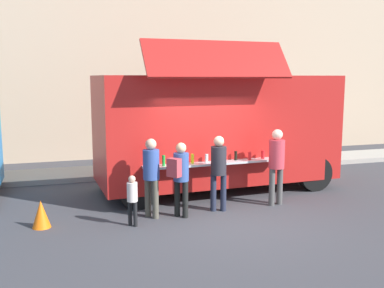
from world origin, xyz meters
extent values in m
plane|color=#38383D|center=(0.00, 0.00, 0.00)|extent=(60.00, 60.00, 0.00)
cube|color=#9E998E|center=(-3.32, 5.15, 0.07)|extent=(28.00, 1.60, 0.15)
cube|color=tan|center=(-2.32, 9.05, 4.87)|extent=(32.00, 2.40, 9.74)
cube|color=#AF1D1A|center=(0.68, 2.55, 1.64)|extent=(6.20, 2.60, 2.67)
cube|color=#AF1D1A|center=(0.14, 1.06, 3.33)|extent=(3.38, 0.84, 0.84)
cube|color=black|center=(0.12, 1.43, 1.96)|extent=(3.19, 0.25, 1.20)
cube|color=#B7B7BC|center=(0.13, 1.22, 0.98)|extent=(3.37, 0.51, 0.05)
cylinder|color=green|center=(-1.09, 1.13, 1.12)|extent=(0.07, 0.07, 0.24)
cylinder|color=green|center=(-0.76, 1.23, 1.11)|extent=(0.07, 0.07, 0.20)
cylinder|color=yellow|center=(-0.40, 1.23, 1.11)|extent=(0.07, 0.07, 0.21)
cylinder|color=silver|center=(-0.06, 1.25, 1.10)|extent=(0.07, 0.07, 0.19)
cylinder|color=red|center=(0.32, 1.22, 1.12)|extent=(0.06, 0.06, 0.22)
cylinder|color=black|center=(0.68, 1.29, 1.11)|extent=(0.07, 0.07, 0.21)
cylinder|color=red|center=(1.01, 1.22, 1.10)|extent=(0.07, 0.07, 0.19)
cylinder|color=red|center=(1.37, 1.27, 1.10)|extent=(0.08, 0.08, 0.20)
cube|color=black|center=(3.67, 2.70, 2.12)|extent=(0.17, 1.96, 1.18)
cylinder|color=black|center=(2.97, 3.67, 0.45)|extent=(0.90, 0.28, 0.90)
cylinder|color=black|center=(3.07, 1.66, 0.45)|extent=(0.90, 0.28, 0.90)
cylinder|color=black|center=(-1.72, 3.44, 0.45)|extent=(0.90, 0.28, 0.90)
cylinder|color=black|center=(-1.62, 1.44, 0.45)|extent=(0.90, 0.28, 0.90)
cone|color=orange|center=(-3.67, 0.74, 0.28)|extent=(0.36, 0.36, 0.55)
cylinder|color=#2F6039|center=(4.52, 4.85, 0.45)|extent=(0.60, 0.60, 0.90)
cylinder|color=#202437|center=(-0.06, 0.77, 0.41)|extent=(0.13, 0.13, 0.82)
cylinder|color=#202437|center=(0.15, 0.70, 0.41)|extent=(0.13, 0.13, 0.82)
cylinder|color=#242229|center=(0.04, 0.73, 1.13)|extent=(0.34, 0.34, 0.62)
sphere|color=#DEAA89|center=(0.04, 0.73, 1.56)|extent=(0.23, 0.23, 0.23)
cylinder|color=black|center=(-0.92, 0.66, 0.39)|extent=(0.12, 0.12, 0.78)
cylinder|color=black|center=(-0.79, 0.50, 0.39)|extent=(0.12, 0.12, 0.78)
cylinder|color=#2E4988|center=(-0.85, 0.58, 1.08)|extent=(0.32, 0.32, 0.59)
sphere|color=#DFAC7E|center=(-0.85, 0.58, 1.48)|extent=(0.22, 0.22, 0.22)
cube|color=#AA363E|center=(-1.05, 0.42, 1.11)|extent=(0.30, 0.32, 0.38)
cylinder|color=#4E4A3F|center=(-1.52, 0.81, 0.41)|extent=(0.13, 0.13, 0.83)
cylinder|color=#4E4A3F|center=(-1.40, 0.63, 0.41)|extent=(0.13, 0.13, 0.83)
cylinder|color=#2E498E|center=(-1.46, 0.72, 1.14)|extent=(0.34, 0.34, 0.62)
sphere|color=tan|center=(-1.46, 0.72, 1.56)|extent=(0.23, 0.23, 0.23)
cylinder|color=#484645|center=(1.36, 0.76, 0.43)|extent=(0.14, 0.14, 0.87)
cylinder|color=#484645|center=(1.59, 0.80, 0.43)|extent=(0.14, 0.14, 0.87)
cylinder|color=#BA3441|center=(1.48, 0.78, 1.19)|extent=(0.36, 0.36, 0.65)
sphere|color=beige|center=(1.48, 0.78, 1.64)|extent=(0.24, 0.24, 0.24)
cylinder|color=black|center=(-1.98, 0.35, 0.25)|extent=(0.08, 0.08, 0.50)
cylinder|color=black|center=(-1.89, 0.25, 0.25)|extent=(0.08, 0.08, 0.50)
cylinder|color=beige|center=(-1.94, 0.30, 0.69)|extent=(0.21, 0.21, 0.38)
sphere|color=#D0A38A|center=(-1.94, 0.30, 0.96)|extent=(0.14, 0.14, 0.14)
camera|label=1|loc=(-3.31, -8.07, 2.93)|focal=41.10mm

